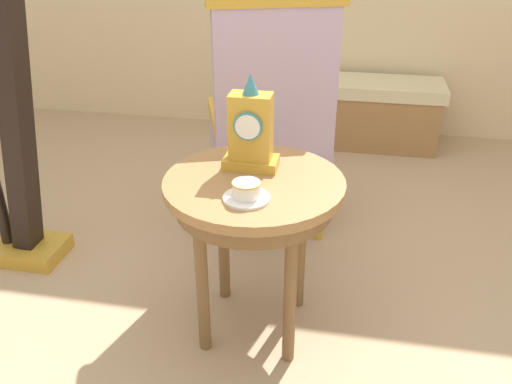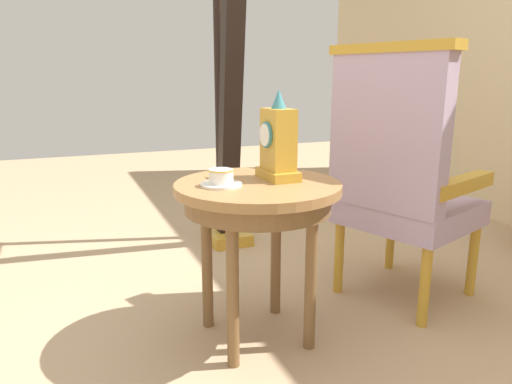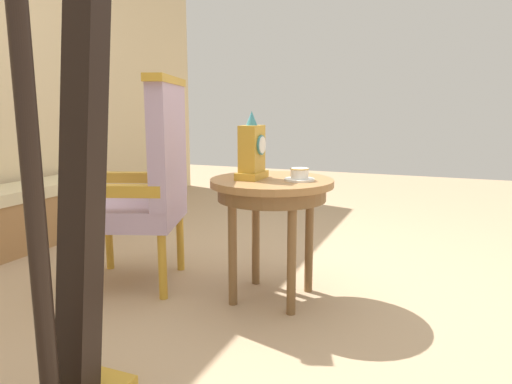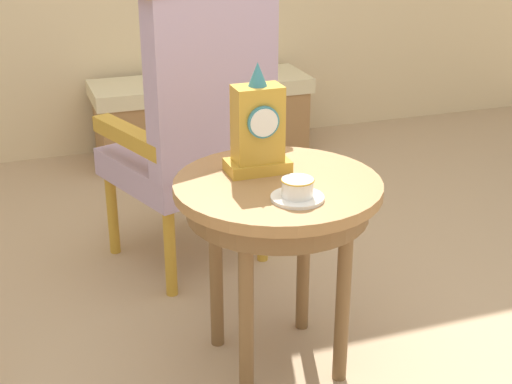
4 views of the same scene
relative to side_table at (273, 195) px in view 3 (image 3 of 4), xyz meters
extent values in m
plane|color=tan|center=(-0.02, 0.00, -0.54)|extent=(10.00, 10.00, 0.00)
cylinder|color=#9E7042|center=(0.00, 0.00, 0.07)|extent=(0.62, 0.62, 0.03)
cylinder|color=brown|center=(0.00, 0.00, 0.01)|extent=(0.54, 0.54, 0.07)
cylinder|color=brown|center=(0.15, 0.15, -0.25)|extent=(0.04, 0.04, 0.59)
cylinder|color=brown|center=(-0.15, 0.15, -0.25)|extent=(0.04, 0.04, 0.59)
cylinder|color=brown|center=(-0.15, -0.15, -0.25)|extent=(0.04, 0.04, 0.59)
cylinder|color=brown|center=(0.15, -0.15, -0.25)|extent=(0.04, 0.04, 0.59)
cylinder|color=white|center=(0.00, -0.14, 0.09)|extent=(0.15, 0.15, 0.01)
cylinder|color=white|center=(0.00, -0.14, 0.12)|extent=(0.09, 0.09, 0.05)
torus|color=gold|center=(0.00, -0.14, 0.14)|extent=(0.09, 0.09, 0.00)
cube|color=gold|center=(-0.03, 0.10, 0.10)|extent=(0.19, 0.11, 0.04)
cube|color=gold|center=(-0.03, 0.10, 0.23)|extent=(0.14, 0.09, 0.23)
cylinder|color=teal|center=(-0.03, 0.05, 0.25)|extent=(0.10, 0.01, 0.10)
cylinder|color=white|center=(-0.03, 0.04, 0.25)|extent=(0.08, 0.00, 0.08)
cone|color=teal|center=(-0.03, 0.10, 0.38)|extent=(0.06, 0.06, 0.07)
cube|color=#B299B7|center=(-0.09, 0.80, -0.14)|extent=(0.66, 0.66, 0.11)
cube|color=#B299B7|center=(-0.02, 0.59, 0.24)|extent=(0.52, 0.26, 0.64)
cube|color=gold|center=(-0.02, 0.59, 0.58)|extent=(0.56, 0.28, 0.04)
cube|color=gold|center=(0.13, 0.88, 0.03)|extent=(0.22, 0.46, 0.06)
cube|color=gold|center=(-0.31, 0.72, 0.03)|extent=(0.22, 0.46, 0.06)
cylinder|color=gold|center=(0.04, 1.08, -0.37)|extent=(0.04, 0.04, 0.35)
cylinder|color=gold|center=(-0.37, 0.93, -0.37)|extent=(0.04, 0.04, 0.35)
cylinder|color=gold|center=(0.19, 0.66, -0.37)|extent=(0.04, 0.04, 0.35)
cylinder|color=gold|center=(-0.22, 0.52, -0.37)|extent=(0.04, 0.04, 0.35)
cylinder|color=black|center=(-1.22, 0.26, 0.36)|extent=(0.06, 0.06, 1.66)
cube|color=black|center=(-1.02, 0.26, 0.28)|extent=(0.28, 0.11, 1.53)
cube|color=beige|center=(0.29, 1.95, -0.14)|extent=(1.19, 0.40, 0.08)
cube|color=#9E7042|center=(0.29, 1.95, -0.36)|extent=(1.14, 0.38, 0.36)
camera|label=1|loc=(0.31, -1.58, 0.88)|focal=37.51mm
camera|label=2|loc=(1.58, -0.66, 0.46)|focal=33.30mm
camera|label=3|loc=(-2.14, -0.78, 0.43)|focal=32.34mm
camera|label=4|loc=(-0.73, -1.88, 0.90)|focal=51.97mm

